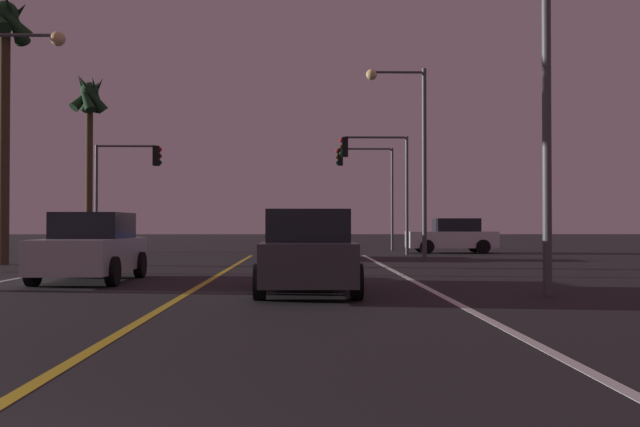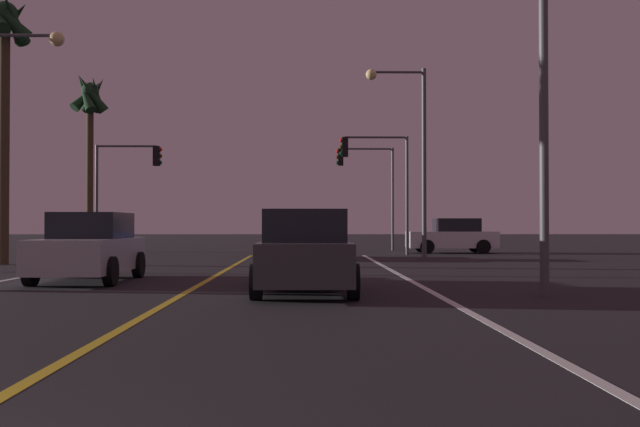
# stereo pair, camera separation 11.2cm
# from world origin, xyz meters

# --- Properties ---
(lane_edge_right) EXTENTS (0.16, 35.64, 0.01)m
(lane_edge_right) POSITION_xyz_m (5.08, 11.82, 0.00)
(lane_edge_right) COLOR silver
(lane_edge_right) RESTS_ON ground
(lane_center_divider) EXTENTS (0.16, 35.64, 0.01)m
(lane_center_divider) POSITION_xyz_m (0.00, 11.82, 0.00)
(lane_center_divider) COLOR gold
(lane_center_divider) RESTS_ON ground
(car_crossing_side) EXTENTS (4.30, 2.02, 1.70)m
(car_crossing_side) POSITION_xyz_m (9.66, 32.19, 0.82)
(car_crossing_side) COLOR black
(car_crossing_side) RESTS_ON ground
(car_oncoming) EXTENTS (2.02, 4.30, 1.70)m
(car_oncoming) POSITION_xyz_m (-2.87, 15.00, 0.82)
(car_oncoming) COLOR black
(car_oncoming) RESTS_ON ground
(car_ahead_far) EXTENTS (2.02, 4.30, 1.70)m
(car_ahead_far) POSITION_xyz_m (1.81, 26.59, 0.82)
(car_ahead_far) COLOR black
(car_ahead_far) RESTS_ON ground
(car_lead_same_lane) EXTENTS (2.02, 4.30, 1.70)m
(car_lead_same_lane) POSITION_xyz_m (2.45, 11.83, 0.82)
(car_lead_same_lane) COLOR black
(car_lead_same_lane) RESTS_ON ground
(traffic_light_near_right) EXTENTS (3.20, 0.36, 5.48)m
(traffic_light_near_right) POSITION_xyz_m (5.64, 30.14, 4.07)
(traffic_light_near_right) COLOR #4C4C51
(traffic_light_near_right) RESTS_ON ground
(traffic_light_near_left) EXTENTS (3.06, 0.36, 5.05)m
(traffic_light_near_left) POSITION_xyz_m (-5.66, 30.14, 3.77)
(traffic_light_near_left) COLOR #4C4C51
(traffic_light_near_left) RESTS_ON ground
(traffic_light_far_right) EXTENTS (3.13, 0.36, 5.53)m
(traffic_light_far_right) POSITION_xyz_m (5.67, 35.64, 4.10)
(traffic_light_far_right) COLOR #4C4C51
(traffic_light_far_right) RESTS_ON ground
(street_lamp_right_near) EXTENTS (1.90, 0.44, 7.68)m
(street_lamp_right_near) POSITION_xyz_m (6.76, 11.29, 4.88)
(street_lamp_right_near) COLOR #4C4C51
(street_lamp_right_near) RESTS_ON ground
(street_lamp_left_mid) EXTENTS (2.54, 0.44, 7.18)m
(street_lamp_left_mid) POSITION_xyz_m (-6.55, 18.60, 4.65)
(street_lamp_left_mid) COLOR #4C4C51
(street_lamp_left_mid) RESTS_ON ground
(street_lamp_right_far) EXTENTS (2.42, 0.44, 7.64)m
(street_lamp_right_far) POSITION_xyz_m (6.61, 25.67, 4.90)
(street_lamp_right_far) COLOR #4C4C51
(street_lamp_right_far) RESTS_ON ground
(palm_tree_left_mid) EXTENTS (2.03, 2.12, 9.49)m
(palm_tree_left_mid) POSITION_xyz_m (-8.09, 22.42, 7.63)
(palm_tree_left_mid) COLOR #473826
(palm_tree_left_mid) RESTS_ON ground
(palm_tree_left_far) EXTENTS (2.12, 2.07, 9.25)m
(palm_tree_left_far) POSITION_xyz_m (-8.68, 34.29, 7.33)
(palm_tree_left_far) COLOR #473826
(palm_tree_left_far) RESTS_ON ground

